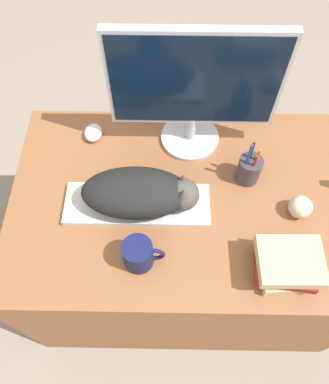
% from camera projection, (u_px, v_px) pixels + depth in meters
% --- Properties ---
extents(ground_plane, '(12.00, 12.00, 0.00)m').
position_uv_depth(ground_plane, '(183.00, 349.00, 1.68)').
color(ground_plane, gray).
extents(desk, '(1.22, 0.76, 0.71)m').
position_uv_depth(desk, '(186.00, 240.00, 1.56)').
color(desk, brown).
rests_on(desk, ground_plane).
extents(keyboard, '(0.47, 0.15, 0.02)m').
position_uv_depth(keyboard, '(137.00, 205.00, 1.23)').
color(keyboard, silver).
rests_on(keyboard, desk).
extents(cat, '(0.37, 0.18, 0.13)m').
position_uv_depth(cat, '(142.00, 193.00, 1.16)').
color(cat, black).
rests_on(cat, keyboard).
extents(monitor, '(0.54, 0.21, 0.46)m').
position_uv_depth(monitor, '(194.00, 87.00, 1.16)').
color(monitor, '#B7B7BC').
rests_on(monitor, desk).
extents(computer_mouse, '(0.07, 0.08, 0.04)m').
position_uv_depth(computer_mouse, '(93.00, 133.00, 1.37)').
color(computer_mouse, silver).
rests_on(computer_mouse, desk).
extents(coffee_mug, '(0.13, 0.09, 0.10)m').
position_uv_depth(coffee_mug, '(139.00, 254.00, 1.10)').
color(coffee_mug, '#141947').
rests_on(coffee_mug, desk).
extents(pen_cup, '(0.08, 0.08, 0.19)m').
position_uv_depth(pen_cup, '(249.00, 169.00, 1.25)').
color(pen_cup, '#38383D').
rests_on(pen_cup, desk).
extents(baseball, '(0.08, 0.08, 0.08)m').
position_uv_depth(baseball, '(300.00, 207.00, 1.20)').
color(baseball, beige).
rests_on(baseball, desk).
extents(book_stack, '(0.19, 0.17, 0.10)m').
position_uv_depth(book_stack, '(287.00, 264.00, 1.08)').
color(book_stack, '#C6B284').
rests_on(book_stack, desk).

